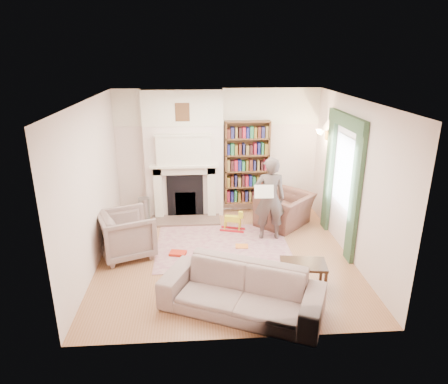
{
  "coord_description": "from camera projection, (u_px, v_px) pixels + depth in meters",
  "views": [
    {
      "loc": [
        -0.48,
        -6.5,
        3.54
      ],
      "look_at": [
        0.0,
        0.25,
        1.15
      ],
      "focal_mm": 32.0,
      "sensor_mm": 36.0,
      "label": 1
    }
  ],
  "objects": [
    {
      "name": "wall_left",
      "position": [
        92.0,
        186.0,
        6.71
      ],
      "size": [
        0.0,
        4.5,
        4.5
      ],
      "primitive_type": "plane",
      "rotation": [
        1.57,
        0.0,
        1.57
      ],
      "color": "silver",
      "rests_on": "floor"
    },
    {
      "name": "rug",
      "position": [
        223.0,
        246.0,
        7.67
      ],
      "size": [
        2.51,
        1.93,
        0.01
      ],
      "primitive_type": "cube",
      "rotation": [
        0.0,
        0.0,
        0.0
      ],
      "color": "#BEA590",
      "rests_on": "floor"
    },
    {
      "name": "newspaper",
      "position": [
        264.0,
        192.0,
        7.47
      ],
      "size": [
        0.37,
        0.12,
        0.24
      ],
      "primitive_type": "cube",
      "rotation": [
        -0.35,
        0.0,
        -0.04
      ],
      "color": "white",
      "rests_on": "man_reading"
    },
    {
      "name": "curtain_right",
      "position": [
        329.0,
        173.0,
        8.1
      ],
      "size": [
        0.07,
        0.32,
        2.4
      ],
      "primitive_type": "cube",
      "color": "#29402A",
      "rests_on": "floor"
    },
    {
      "name": "paraffin_heater",
      "position": [
        144.0,
        210.0,
        8.69
      ],
      "size": [
        0.28,
        0.28,
        0.55
      ],
      "primitive_type": "cylinder",
      "rotation": [
        0.0,
        0.0,
        0.16
      ],
      "color": "#929699",
      "rests_on": "floor"
    },
    {
      "name": "wall_sconce",
      "position": [
        318.0,
        135.0,
        8.24
      ],
      "size": [
        0.2,
        0.24,
        0.24
      ],
      "primitive_type": null,
      "color": "gold",
      "rests_on": "wall_right"
    },
    {
      "name": "window",
      "position": [
        344.0,
        171.0,
        7.36
      ],
      "size": [
        0.02,
        0.9,
        1.3
      ],
      "primitive_type": "cube",
      "color": "silver",
      "rests_on": "wall_right"
    },
    {
      "name": "pelmet",
      "position": [
        347.0,
        121.0,
        7.05
      ],
      "size": [
        0.09,
        1.7,
        0.24
      ],
      "primitive_type": "cube",
      "color": "#29402A",
      "rests_on": "wall_right"
    },
    {
      "name": "sofa",
      "position": [
        241.0,
        291.0,
        5.66
      ],
      "size": [
        2.45,
        1.75,
        0.67
      ],
      "primitive_type": "imported",
      "rotation": [
        0.0,
        0.0,
        -0.42
      ],
      "color": "gray",
      "rests_on": "floor"
    },
    {
      "name": "rocking_horse",
      "position": [
        233.0,
        221.0,
        8.26
      ],
      "size": [
        0.54,
        0.33,
        0.44
      ],
      "primitive_type": null,
      "rotation": [
        0.0,
        0.0,
        -0.28
      ],
      "color": "gold",
      "rests_on": "rug"
    },
    {
      "name": "wall_back",
      "position": [
        218.0,
        152.0,
        8.97
      ],
      "size": [
        4.5,
        0.0,
        4.5
      ],
      "primitive_type": "plane",
      "rotation": [
        1.57,
        0.0,
        0.0
      ],
      "color": "silver",
      "rests_on": "floor"
    },
    {
      "name": "floor",
      "position": [
        225.0,
        255.0,
        7.32
      ],
      "size": [
        4.5,
        4.5,
        0.0
      ],
      "primitive_type": "plane",
      "color": "#905A39",
      "rests_on": "ground"
    },
    {
      "name": "comic_annuals",
      "position": [
        240.0,
        261.0,
        7.1
      ],
      "size": [
        0.87,
        1.25,
        0.02
      ],
      "color": "red",
      "rests_on": "rug"
    },
    {
      "name": "bookcase",
      "position": [
        247.0,
        163.0,
        8.97
      ],
      "size": [
        1.0,
        0.24,
        1.85
      ],
      "primitive_type": "cube",
      "color": "brown",
      "rests_on": "floor"
    },
    {
      "name": "coffee_table",
      "position": [
        302.0,
        276.0,
        6.24
      ],
      "size": [
        0.76,
        0.54,
        0.45
      ],
      "primitive_type": null,
      "rotation": [
        0.0,
        0.0,
        -0.14
      ],
      "color": "#382513",
      "rests_on": "floor"
    },
    {
      "name": "wall_front",
      "position": [
        239.0,
        242.0,
        4.74
      ],
      "size": [
        4.5,
        0.0,
        4.5
      ],
      "primitive_type": "plane",
      "rotation": [
        -1.57,
        0.0,
        0.0
      ],
      "color": "silver",
      "rests_on": "floor"
    },
    {
      "name": "board_game",
      "position": [
        218.0,
        264.0,
        6.99
      ],
      "size": [
        0.43,
        0.43,
        0.03
      ],
      "primitive_type": "cube",
      "rotation": [
        0.0,
        0.0,
        0.43
      ],
      "color": "#D8D94C",
      "rests_on": "rug"
    },
    {
      "name": "man_reading",
      "position": [
        270.0,
        199.0,
        7.75
      ],
      "size": [
        0.63,
        0.42,
        1.67
      ],
      "primitive_type": "imported",
      "rotation": [
        0.0,
        0.0,
        3.1
      ],
      "color": "#4E423E",
      "rests_on": "floor"
    },
    {
      "name": "wall_right",
      "position": [
        353.0,
        180.0,
        7.01
      ],
      "size": [
        0.0,
        4.5,
        4.5
      ],
      "primitive_type": "plane",
      "rotation": [
        1.57,
        0.0,
        -1.57
      ],
      "color": "silver",
      "rests_on": "floor"
    },
    {
      "name": "fireplace",
      "position": [
        184.0,
        155.0,
        8.74
      ],
      "size": [
        1.7,
        0.58,
        2.8
      ],
      "color": "silver",
      "rests_on": "floor"
    },
    {
      "name": "armchair_reading",
      "position": [
        285.0,
        210.0,
        8.5
      ],
      "size": [
        1.42,
        1.42,
        0.7
      ],
      "primitive_type": "imported",
      "rotation": [
        0.0,
        0.0,
        3.92
      ],
      "color": "#51342B",
      "rests_on": "floor"
    },
    {
      "name": "armchair_left",
      "position": [
        127.0,
        234.0,
        7.22
      ],
      "size": [
        1.18,
        1.17,
        0.83
      ],
      "primitive_type": "imported",
      "rotation": [
        0.0,
        0.0,
        1.95
      ],
      "color": "gray",
      "rests_on": "floor"
    },
    {
      "name": "curtain_left",
      "position": [
        355.0,
        197.0,
        6.79
      ],
      "size": [
        0.07,
        0.32,
        2.4
      ],
      "primitive_type": "cube",
      "color": "#29402A",
      "rests_on": "floor"
    },
    {
      "name": "ceiling",
      "position": [
        225.0,
        100.0,
        6.39
      ],
      "size": [
        4.5,
        4.5,
        0.0
      ],
      "primitive_type": "plane",
      "rotation": [
        3.14,
        0.0,
        0.0
      ],
      "color": "white",
      "rests_on": "wall_back"
    },
    {
      "name": "game_box_lid",
      "position": [
        178.0,
        253.0,
        7.33
      ],
      "size": [
        0.33,
        0.26,
        0.05
      ],
      "primitive_type": "cube",
      "rotation": [
        0.0,
        0.0,
        -0.22
      ],
      "color": "red",
      "rests_on": "rug"
    }
  ]
}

